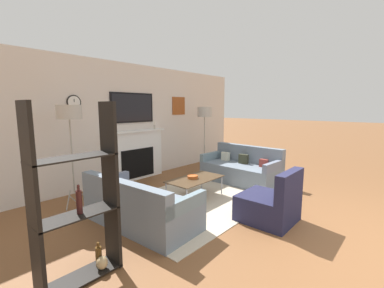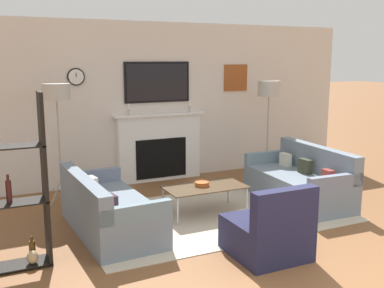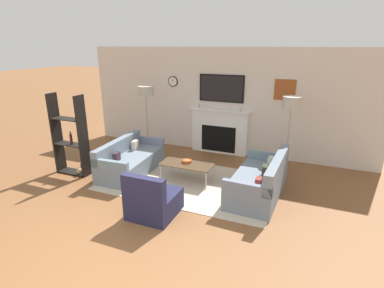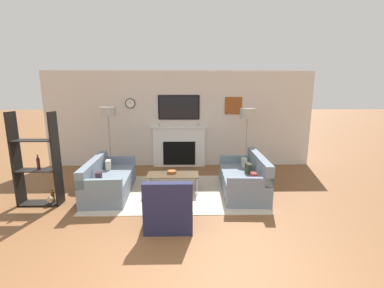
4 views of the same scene
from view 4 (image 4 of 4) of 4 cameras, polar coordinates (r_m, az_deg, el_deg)
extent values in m
cube|color=silver|center=(7.38, -2.89, 5.47)|extent=(7.60, 0.07, 2.70)
cube|color=white|center=(7.39, -2.86, -0.67)|extent=(1.48, 0.16, 1.13)
cube|color=black|center=(7.35, -2.86, -2.08)|extent=(0.92, 0.01, 0.68)
cube|color=white|center=(7.27, -2.91, 3.82)|extent=(1.60, 0.22, 0.04)
cylinder|color=#B2AD9E|center=(7.27, -7.30, 4.30)|extent=(0.04, 0.04, 0.10)
cylinder|color=white|center=(7.26, -7.31, 5.04)|extent=(0.03, 0.03, 0.09)
cylinder|color=#B2AD9E|center=(7.24, 1.48, 4.35)|extent=(0.04, 0.04, 0.10)
cylinder|color=white|center=(7.23, 1.48, 5.10)|extent=(0.03, 0.03, 0.09)
cube|color=black|center=(7.31, -2.93, 8.13)|extent=(1.17, 0.04, 0.69)
cube|color=black|center=(7.29, -2.93, 8.13)|extent=(1.08, 0.01, 0.62)
cylinder|color=black|center=(7.47, -13.55, 8.76)|extent=(0.27, 0.02, 0.27)
cylinder|color=silver|center=(7.45, -13.57, 8.76)|extent=(0.24, 0.00, 0.24)
cube|color=black|center=(7.45, -13.59, 8.99)|extent=(0.01, 0.00, 0.06)
cube|color=#94481D|center=(7.43, 9.18, 8.41)|extent=(0.48, 0.02, 0.48)
cube|color=beige|center=(5.63, -3.39, -10.59)|extent=(3.51, 2.15, 0.01)
cube|color=slate|center=(5.79, -17.60, -8.39)|extent=(0.92, 1.80, 0.41)
cube|color=slate|center=(5.76, -20.99, -4.88)|extent=(0.26, 1.77, 0.32)
cube|color=slate|center=(6.48, -16.13, -3.46)|extent=(0.82, 0.15, 0.18)
cube|color=slate|center=(4.93, -19.95, -8.37)|extent=(0.82, 0.15, 0.18)
cube|color=beige|center=(6.09, -18.08, -4.39)|extent=(0.13, 0.22, 0.21)
cube|color=#38252E|center=(5.37, -19.99, -6.78)|extent=(0.13, 0.19, 0.18)
cube|color=slate|center=(5.68, 11.05, -8.39)|extent=(0.91, 1.77, 0.42)
cube|color=slate|center=(5.62, 14.62, -4.40)|extent=(0.23, 1.74, 0.39)
cube|color=slate|center=(4.82, 12.81, -8.30)|extent=(0.84, 0.14, 0.18)
cube|color=slate|center=(6.36, 9.93, -3.36)|extent=(0.84, 0.14, 0.18)
cube|color=maroon|center=(5.13, 13.52, -7.17)|extent=(0.10, 0.17, 0.17)
cube|color=#333525|center=(5.60, 12.45, -5.32)|extent=(0.12, 0.22, 0.21)
cube|color=beige|center=(6.09, 11.53, -4.00)|extent=(0.10, 0.20, 0.20)
cube|color=#232342|center=(4.33, -5.02, -14.90)|extent=(0.74, 0.78, 0.39)
cube|color=#232342|center=(3.87, -5.45, -11.57)|extent=(0.74, 0.14, 0.43)
cube|color=#4C3823|center=(5.59, -4.24, -6.65)|extent=(1.10, 0.58, 0.02)
cylinder|color=#B7B7BC|center=(5.47, -9.76, -9.37)|extent=(0.02, 0.02, 0.38)
cylinder|color=#B7B7BC|center=(5.41, 1.11, -9.43)|extent=(0.02, 0.02, 0.38)
cylinder|color=#B7B7BC|center=(5.94, -9.04, -7.65)|extent=(0.02, 0.02, 0.38)
cylinder|color=#B7B7BC|center=(5.88, 0.92, -7.68)|extent=(0.02, 0.02, 0.38)
cylinder|color=#B55723|center=(5.62, -4.50, -6.21)|extent=(0.19, 0.19, 0.05)
torus|color=#BA4D18|center=(5.61, -4.51, -5.99)|extent=(0.20, 0.20, 0.02)
cylinder|color=#9E998E|center=(7.14, -16.58, -5.14)|extent=(0.09, 0.23, 0.29)
cylinder|color=#9E998E|center=(7.23, -17.92, -5.02)|extent=(0.17, 0.19, 0.29)
cylinder|color=#9E998E|center=(7.05, -17.90, -5.44)|extent=(0.23, 0.07, 0.29)
cylinder|color=#9E998E|center=(6.97, -17.84, 0.82)|extent=(0.02, 0.02, 1.25)
cylinder|color=#B2ADA3|center=(6.88, -18.21, 6.88)|extent=(0.39, 0.39, 0.23)
cylinder|color=#9E998E|center=(7.08, 12.51, -5.11)|extent=(0.09, 0.23, 0.27)
cylinder|color=#9E998E|center=(7.08, 10.97, -5.05)|extent=(0.17, 0.19, 0.27)
cylinder|color=#9E998E|center=(6.92, 11.74, -5.47)|extent=(0.23, 0.07, 0.27)
cylinder|color=#9E998E|center=(6.86, 11.98, 0.61)|extent=(0.02, 0.02, 1.19)
cylinder|color=#B2ADA3|center=(6.77, 12.24, 6.67)|extent=(0.39, 0.39, 0.26)
cube|color=black|center=(5.78, -34.48, -2.87)|extent=(0.04, 0.28, 1.78)
cube|color=black|center=(5.41, -27.90, -3.03)|extent=(0.04, 0.28, 1.78)
cube|color=black|center=(5.83, -30.41, -11.18)|extent=(0.78, 0.28, 0.02)
cube|color=black|center=(5.63, -31.08, -4.98)|extent=(0.78, 0.28, 0.01)
cube|color=black|center=(5.52, -31.69, 0.70)|extent=(0.78, 0.28, 0.02)
ellipsoid|color=tan|center=(5.67, -28.98, -10.81)|extent=(0.12, 0.12, 0.14)
cylinder|color=#3D1919|center=(5.59, -30.96, -3.78)|extent=(0.06, 0.06, 0.23)
cylinder|color=#3D1919|center=(5.56, -31.11, -2.34)|extent=(0.03, 0.03, 0.06)
cylinder|color=brown|center=(5.72, -28.53, -10.20)|extent=(0.07, 0.07, 0.21)
cylinder|color=brown|center=(5.68, -28.66, -8.97)|extent=(0.03, 0.03, 0.05)
camera|label=1|loc=(4.49, -60.08, 0.70)|focal=24.00mm
camera|label=2|loc=(2.94, -89.66, -0.45)|focal=42.00mm
camera|label=3|loc=(2.12, 92.91, 17.15)|focal=28.00mm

